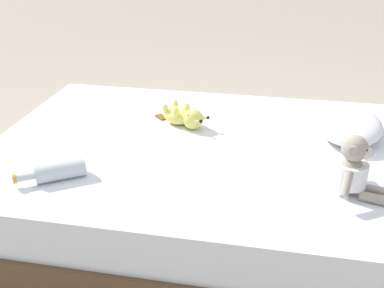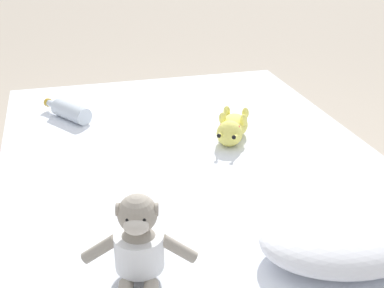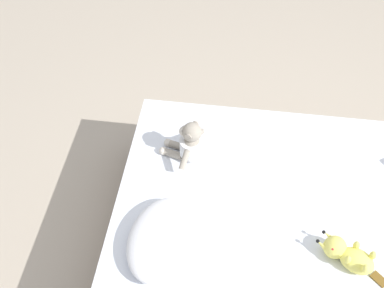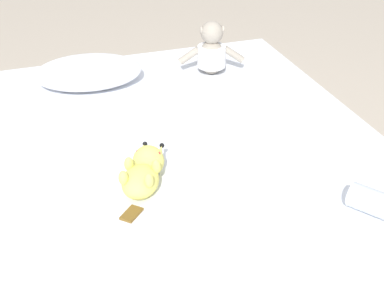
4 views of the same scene
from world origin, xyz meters
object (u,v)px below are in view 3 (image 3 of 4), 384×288
(bed, at_px, (310,246))
(plush_yellow_creature, at_px, (348,255))
(pillow, at_px, (163,239))
(plush_monkey, at_px, (190,144))

(bed, relative_size, plush_yellow_creature, 6.25)
(bed, relative_size, pillow, 4.13)
(pillow, relative_size, plush_monkey, 1.65)
(plush_monkey, relative_size, plush_yellow_creature, 0.92)
(bed, height_order, pillow, pillow)
(pillow, distance_m, plush_monkey, 0.53)
(bed, xyz_separation_m, plush_yellow_creature, (-0.19, -0.11, 0.27))
(bed, bearing_deg, pillow, 108.22)
(bed, height_order, plush_yellow_creature, plush_yellow_creature)
(plush_monkey, bearing_deg, pillow, 175.02)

